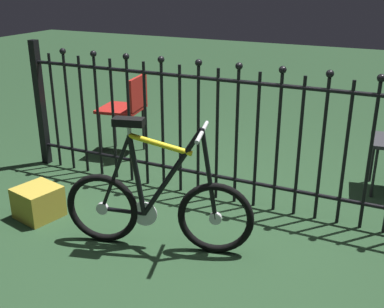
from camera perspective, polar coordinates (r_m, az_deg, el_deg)
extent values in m
plane|color=#223F25|center=(3.49, -0.54, -9.64)|extent=(20.00, 20.00, 0.00)
cylinder|color=black|center=(4.78, -17.84, 5.15)|extent=(0.03, 0.03, 1.10)
sphere|color=black|center=(4.66, -18.64, 12.01)|extent=(0.06, 0.06, 0.06)
cylinder|color=black|center=(4.67, -16.32, 4.95)|extent=(0.03, 0.03, 1.10)
cylinder|color=black|center=(4.56, -14.73, 4.74)|extent=(0.03, 0.03, 1.10)
sphere|color=black|center=(4.44, -15.43, 11.94)|extent=(0.06, 0.06, 0.06)
cylinder|color=black|center=(4.46, -13.07, 4.52)|extent=(0.03, 0.03, 1.10)
cylinder|color=black|center=(4.36, -11.33, 4.28)|extent=(0.03, 0.03, 1.10)
sphere|color=black|center=(4.23, -11.90, 11.81)|extent=(0.06, 0.06, 0.06)
cylinder|color=black|center=(4.26, -9.52, 4.03)|extent=(0.03, 0.03, 1.10)
cylinder|color=black|center=(4.17, -7.62, 3.76)|extent=(0.03, 0.03, 1.10)
sphere|color=black|center=(4.04, -8.02, 11.63)|extent=(0.06, 0.06, 0.06)
cylinder|color=black|center=(4.09, -5.64, 3.48)|extent=(0.03, 0.03, 1.10)
cylinder|color=black|center=(4.01, -3.59, 3.18)|extent=(0.03, 0.03, 1.10)
sphere|color=black|center=(3.87, -3.79, 11.37)|extent=(0.06, 0.06, 0.06)
cylinder|color=black|center=(3.93, -1.45, 2.86)|extent=(0.03, 0.03, 1.10)
cylinder|color=black|center=(3.86, 0.76, 2.53)|extent=(0.03, 0.03, 1.10)
sphere|color=black|center=(3.72, 0.80, 11.02)|extent=(0.06, 0.06, 0.06)
cylinder|color=black|center=(3.80, 3.05, 2.18)|extent=(0.03, 0.03, 1.10)
cylinder|color=black|center=(3.75, 5.41, 1.82)|extent=(0.03, 0.03, 1.10)
sphere|color=black|center=(3.60, 5.73, 10.57)|extent=(0.06, 0.06, 0.06)
cylinder|color=black|center=(3.70, 7.84, 1.44)|extent=(0.03, 0.03, 1.10)
cylinder|color=black|center=(3.65, 10.33, 1.05)|extent=(0.03, 0.03, 1.10)
sphere|color=black|center=(3.50, 10.95, 10.00)|extent=(0.06, 0.06, 0.06)
cylinder|color=black|center=(3.62, 12.87, 0.65)|extent=(0.03, 0.03, 1.10)
cylinder|color=black|center=(3.59, 15.46, 0.24)|extent=(0.03, 0.03, 1.10)
sphere|color=black|center=(3.43, 16.40, 9.32)|extent=(0.06, 0.06, 0.06)
cylinder|color=black|center=(3.57, 18.09, -0.17)|extent=(0.03, 0.03, 1.10)
cylinder|color=black|center=(3.55, 20.73, -0.59)|extent=(0.03, 0.03, 1.10)
sphere|color=black|center=(3.40, 22.00, 8.54)|extent=(0.06, 0.06, 0.06)
cylinder|color=black|center=(3.92, 3.54, -2.80)|extent=(3.76, 0.03, 0.03)
cylinder|color=black|center=(3.66, 3.83, 8.95)|extent=(3.76, 0.03, 0.03)
cube|color=black|center=(4.76, -17.91, 5.79)|extent=(0.07, 0.07, 1.21)
torus|color=black|center=(3.34, -10.83, -6.50)|extent=(0.51, 0.18, 0.52)
cylinder|color=silver|center=(3.34, -10.83, -6.50)|extent=(0.09, 0.05, 0.08)
torus|color=black|center=(3.16, 2.86, -7.80)|extent=(0.51, 0.18, 0.52)
cylinder|color=silver|center=(3.16, 2.86, -7.80)|extent=(0.09, 0.05, 0.08)
cylinder|color=black|center=(3.07, -2.47, -2.36)|extent=(0.42, 0.15, 0.65)
cylinder|color=yellow|center=(3.01, -3.85, 1.17)|extent=(0.42, 0.14, 0.13)
cylinder|color=black|center=(3.14, -6.69, -2.63)|extent=(0.12, 0.06, 0.57)
cylinder|color=black|center=(3.29, -8.35, -6.86)|extent=(0.30, 0.11, 0.04)
cylinder|color=black|center=(3.18, -9.30, -2.31)|extent=(0.24, 0.09, 0.56)
cylinder|color=black|center=(3.03, 2.08, -2.58)|extent=(0.13, 0.06, 0.62)
cylinder|color=silver|center=(2.92, 1.23, 2.87)|extent=(0.03, 0.03, 0.02)
cylinder|color=silver|center=(2.93, 1.23, 2.69)|extent=(0.13, 0.39, 0.03)
cylinder|color=silver|center=(3.04, -7.66, 2.90)|extent=(0.03, 0.03, 0.07)
cube|color=black|center=(3.02, -7.71, 3.89)|extent=(0.22, 0.14, 0.05)
cylinder|color=silver|center=(3.25, -5.81, -7.22)|extent=(0.18, 0.06, 0.18)
cylinder|color=black|center=(4.88, -11.04, 2.24)|extent=(0.02, 0.02, 0.47)
cylinder|color=black|center=(5.16, -9.36, 3.39)|extent=(0.02, 0.02, 0.47)
cylinder|color=black|center=(4.74, -7.47, 1.88)|extent=(0.02, 0.02, 0.47)
cylinder|color=black|center=(5.03, -5.94, 3.08)|extent=(0.02, 0.02, 0.47)
cube|color=#A51E19|center=(4.88, -8.61, 5.46)|extent=(0.47, 0.47, 0.03)
cube|color=#A51E19|center=(4.75, -6.56, 7.41)|extent=(0.09, 0.39, 0.32)
cylinder|color=black|center=(4.21, 21.26, -2.15)|extent=(0.02, 0.02, 0.44)
cylinder|color=black|center=(4.53, 21.08, -0.55)|extent=(0.02, 0.02, 0.44)
cube|color=#B29933|center=(3.85, -18.17, -5.58)|extent=(0.36, 0.36, 0.25)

